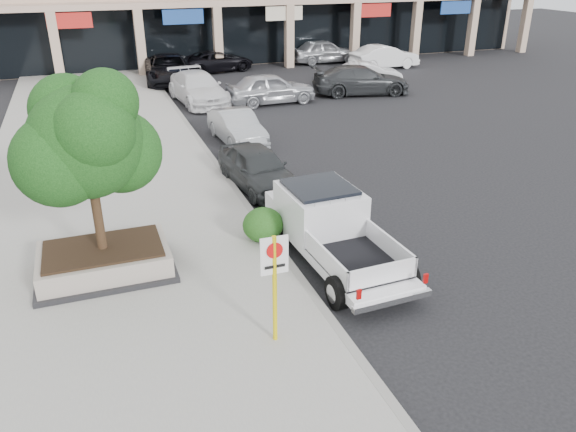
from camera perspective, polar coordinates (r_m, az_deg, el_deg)
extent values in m
plane|color=black|center=(13.99, 7.39, -5.82)|extent=(120.00, 120.00, 0.00)
cube|color=gray|center=(18.02, -17.53, 0.75)|extent=(8.00, 52.00, 0.15)
cube|color=gray|center=(18.50, -5.32, 2.49)|extent=(0.20, 52.00, 0.15)
cube|color=tan|center=(40.97, -0.31, 21.00)|extent=(40.00, 2.20, 0.35)
cube|color=tan|center=(50.80, 22.93, 17.44)|extent=(0.55, 0.55, 4.20)
cube|color=black|center=(42.17, -0.81, 17.97)|extent=(39.20, 0.08, 3.90)
cube|color=black|center=(14.30, -17.98, -5.24)|extent=(3.20, 2.20, 0.12)
cube|color=gray|center=(14.15, -18.14, -4.15)|extent=(3.00, 2.00, 0.50)
cube|color=black|center=(14.03, -18.29, -3.15)|extent=(2.70, 1.70, 0.06)
cylinder|color=#311E13|center=(13.56, -18.92, 1.08)|extent=(0.22, 0.22, 2.20)
sphere|color=black|center=(13.06, -19.83, 7.10)|extent=(2.50, 2.50, 2.50)
sphere|color=black|center=(13.47, -16.66, 6.27)|extent=(1.90, 1.90, 1.90)
sphere|color=black|center=(13.39, -21.56, 9.95)|extent=(1.60, 1.60, 1.60)
cylinder|color=yellow|center=(10.82, -1.36, -7.51)|extent=(0.09, 0.09, 2.30)
cube|color=white|center=(10.44, -1.40, -4.04)|extent=(0.55, 0.03, 0.78)
cylinder|color=red|center=(10.35, -1.36, -3.53)|extent=(0.32, 0.02, 0.32)
ellipsoid|color=#214614|center=(14.90, -2.55, -0.90)|extent=(1.10, 0.99, 0.93)
imported|color=#2B2E30|center=(18.76, -3.08, 4.93)|extent=(2.11, 4.26, 1.39)
imported|color=#999CA0|center=(23.63, -5.23, 9.01)|extent=(1.69, 4.13, 1.33)
imported|color=silver|center=(30.62, -9.13, 12.70)|extent=(2.68, 5.57, 1.56)
imported|color=black|center=(36.07, -12.02, 14.40)|extent=(3.36, 6.28, 1.68)
imported|color=#AEAFB6|center=(30.14, -1.78, 12.85)|extent=(4.78, 2.07, 1.60)
imported|color=silver|center=(35.10, 8.10, 14.13)|extent=(4.29, 2.36, 1.34)
imported|color=#2C2E30|center=(32.52, 7.44, 13.53)|extent=(5.76, 3.20, 1.58)
imported|color=black|center=(39.29, -7.23, 15.34)|extent=(5.33, 3.29, 1.38)
imported|color=#A3A6AB|center=(42.39, 3.69, 16.37)|extent=(4.92, 2.02, 1.67)
imported|color=silver|center=(40.66, 9.77, 15.65)|extent=(4.89, 1.98, 1.58)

